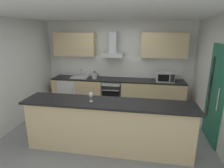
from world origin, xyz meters
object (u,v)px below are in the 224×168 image
at_px(sink, 80,77).
at_px(range_hood, 113,49).
at_px(kettle, 95,75).
at_px(wine_glass, 91,95).
at_px(refrigerator, 70,92).
at_px(microwave, 165,77).
at_px(oven, 112,93).

xyz_separation_m(sink, range_hood, (1.02, 0.12, 0.86)).
distance_m(kettle, range_hood, 0.97).
bearing_deg(sink, range_hood, 6.62).
height_order(range_hood, wine_glass, range_hood).
height_order(refrigerator, microwave, microwave).
height_order(sink, kettle, sink).
height_order(refrigerator, wine_glass, wine_glass).
height_order(sink, wine_glass, wine_glass).
relative_size(refrigerator, range_hood, 1.18).
relative_size(microwave, sink, 1.00).
distance_m(microwave, wine_glass, 2.67).
bearing_deg(refrigerator, oven, 0.11).
bearing_deg(kettle, microwave, 0.16).
bearing_deg(wine_glass, sink, 114.25).
bearing_deg(oven, sink, 179.38).
xyz_separation_m(microwave, range_hood, (-1.53, 0.16, 0.74)).
relative_size(refrigerator, wine_glass, 4.78).
relative_size(oven, range_hood, 1.11).
relative_size(refrigerator, microwave, 1.70).
distance_m(refrigerator, kettle, 1.03).
height_order(refrigerator, sink, sink).
height_order(oven, sink, sink).
xyz_separation_m(oven, sink, (-1.02, 0.01, 0.47)).
distance_m(microwave, range_hood, 1.71).
relative_size(oven, wine_glass, 4.50).
relative_size(refrigerator, kettle, 2.94).
relative_size(oven, refrigerator, 0.94).
xyz_separation_m(refrigerator, microwave, (2.93, -0.03, 0.62)).
bearing_deg(range_hood, wine_glass, -90.79).
distance_m(kettle, wine_glass, 2.22).
bearing_deg(microwave, wine_glass, -125.93).
relative_size(range_hood, wine_glass, 4.05).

